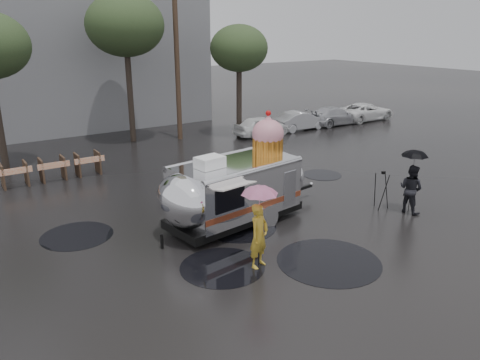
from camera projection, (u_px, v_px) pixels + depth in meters
ground at (305, 231)px, 15.13m from camera, size 120.00×120.00×0.00m
puddles at (241, 235)px, 14.82m from camera, size 12.85×8.42×0.01m
grey_building at (15, 23)px, 30.01m from camera, size 22.00×12.00×13.00m
utility_pole at (177, 58)px, 26.09m from camera, size 1.60×0.28×9.00m
tree_mid at (125, 26)px, 25.03m from camera, size 4.20×4.20×8.03m
tree_right at (239, 49)px, 26.99m from camera, size 3.36×3.36×6.42m
barricade_row at (53, 168)px, 19.95m from camera, size 4.30×0.80×1.00m
parked_cars at (321, 116)px, 30.59m from camera, size 13.20×1.90×1.50m
airstream_trailer at (237, 186)px, 15.38m from camera, size 6.84×3.20×3.71m
person_left at (259, 236)px, 12.62m from camera, size 0.77×0.64×1.82m
umbrella_pink at (260, 199)px, 12.29m from camera, size 1.20×1.20×2.37m
person_right at (411, 189)px, 16.38m from camera, size 0.56×0.89×1.74m
umbrella_black at (414, 160)px, 16.05m from camera, size 1.12×1.12×2.31m
tripod at (382, 187)px, 16.75m from camera, size 0.52×0.59×1.42m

